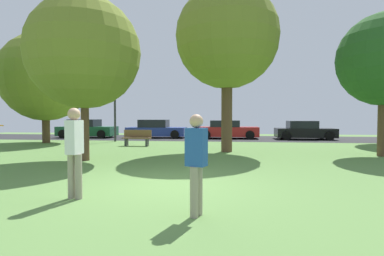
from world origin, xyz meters
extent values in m
plane|color=#5B8442|center=(0.00, 0.00, 0.00)|extent=(44.00, 44.00, 0.00)
cube|color=#28282B|center=(0.00, 16.00, 0.00)|extent=(44.00, 6.40, 0.01)
cylinder|color=brown|center=(-10.03, 10.64, 1.22)|extent=(0.46, 0.46, 2.43)
sphere|color=olive|center=(-10.03, 10.64, 4.13)|extent=(5.48, 5.48, 5.48)
cylinder|color=brown|center=(-3.92, 3.64, 1.30)|extent=(0.29, 0.29, 2.59)
sphere|color=olive|center=(-3.92, 3.64, 4.02)|extent=(4.16, 4.16, 4.16)
cylinder|color=brown|center=(7.84, 6.36, 1.28)|extent=(0.49, 0.49, 2.56)
cylinder|color=brown|center=(1.32, 7.17, 1.80)|extent=(0.51, 0.51, 3.59)
sphere|color=olive|center=(1.32, 7.17, 5.35)|extent=(4.79, 4.79, 4.79)
cylinder|color=gray|center=(0.88, -2.21, 0.42)|extent=(0.14, 0.14, 0.83)
cylinder|color=gray|center=(0.93, -2.06, 0.42)|extent=(0.14, 0.14, 0.83)
cube|color=#23519E|center=(0.91, -2.14, 1.14)|extent=(0.37, 0.31, 0.62)
sphere|color=tan|center=(0.91, -2.14, 1.57)|extent=(0.23, 0.23, 0.23)
cylinder|color=gray|center=(-1.70, -1.38, 0.45)|extent=(0.14, 0.14, 0.90)
cylinder|color=gray|center=(-1.54, -1.39, 0.45)|extent=(0.14, 0.14, 0.90)
cube|color=silver|center=(-1.62, -1.39, 1.24)|extent=(0.25, 0.34, 0.67)
sphere|color=tan|center=(-1.62, -1.39, 1.70)|extent=(0.24, 0.24, 0.24)
cube|color=#195633|center=(-9.79, 15.71, 0.51)|extent=(4.48, 1.86, 0.72)
cube|color=black|center=(-10.01, 15.71, 1.15)|extent=(2.15, 1.63, 0.57)
cylinder|color=black|center=(-8.22, 16.63, 0.32)|extent=(0.64, 0.22, 0.64)
cylinder|color=black|center=(-8.22, 14.78, 0.32)|extent=(0.64, 0.22, 0.64)
cylinder|color=black|center=(-11.36, 16.63, 0.32)|extent=(0.64, 0.22, 0.64)
cylinder|color=black|center=(-11.36, 14.78, 0.32)|extent=(0.64, 0.22, 0.64)
cube|color=#233893|center=(-4.22, 16.08, 0.48)|extent=(4.57, 1.79, 0.67)
cube|color=black|center=(-4.45, 16.08, 1.12)|extent=(2.19, 1.57, 0.60)
cylinder|color=black|center=(-2.62, 16.98, 0.32)|extent=(0.64, 0.22, 0.64)
cylinder|color=black|center=(-2.62, 15.19, 0.32)|extent=(0.64, 0.22, 0.64)
cylinder|color=black|center=(-5.82, 16.98, 0.32)|extent=(0.64, 0.22, 0.64)
cylinder|color=black|center=(-5.82, 15.19, 0.32)|extent=(0.64, 0.22, 0.64)
cube|color=#B21E1E|center=(1.35, 16.04, 0.51)|extent=(4.55, 1.84, 0.73)
cube|color=black|center=(1.12, 16.04, 1.12)|extent=(2.18, 1.62, 0.49)
cylinder|color=black|center=(2.94, 16.96, 0.32)|extent=(0.64, 0.22, 0.64)
cylinder|color=black|center=(2.94, 15.12, 0.32)|extent=(0.64, 0.22, 0.64)
cylinder|color=black|center=(-0.24, 16.96, 0.32)|extent=(0.64, 0.22, 0.64)
cylinder|color=black|center=(-0.24, 15.12, 0.32)|extent=(0.64, 0.22, 0.64)
cube|color=black|center=(6.92, 15.75, 0.48)|extent=(4.13, 1.89, 0.65)
cube|color=black|center=(6.71, 15.75, 1.07)|extent=(1.98, 1.66, 0.54)
cylinder|color=black|center=(8.37, 16.69, 0.32)|extent=(0.64, 0.22, 0.64)
cylinder|color=black|center=(8.37, 14.81, 0.32)|extent=(0.64, 0.22, 0.64)
cylinder|color=black|center=(5.47, 16.69, 0.32)|extent=(0.64, 0.22, 0.64)
cylinder|color=black|center=(5.47, 14.81, 0.32)|extent=(0.64, 0.22, 0.64)
cube|color=brown|center=(-3.72, 9.33, 0.45)|extent=(1.60, 0.44, 0.06)
cube|color=brown|center=(-3.72, 9.53, 0.70)|extent=(1.60, 0.06, 0.40)
cube|color=#333338|center=(-3.12, 9.33, 0.23)|extent=(0.10, 0.40, 0.45)
cube|color=#333338|center=(-4.32, 9.33, 0.23)|extent=(0.10, 0.40, 0.45)
cylinder|color=#2D2D33|center=(-6.10, 12.20, 2.25)|extent=(0.14, 0.14, 4.50)
camera|label=1|loc=(1.44, -7.02, 1.64)|focal=28.15mm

